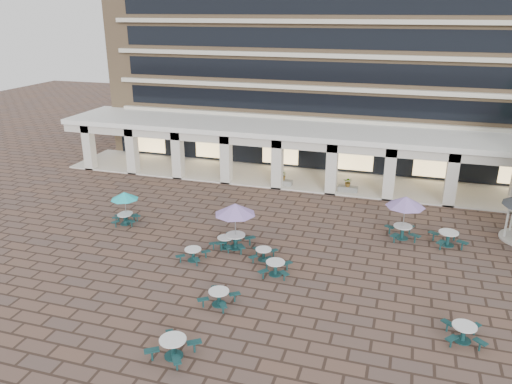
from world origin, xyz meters
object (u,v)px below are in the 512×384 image
at_px(picnic_table_1, 219,296).
at_px(picnic_table_2, 173,346).
at_px(planter_left, 283,180).
at_px(planter_right, 348,187).

relative_size(picnic_table_1, picnic_table_2, 0.90).
xyz_separation_m(picnic_table_1, planter_left, (-1.25, 17.27, 0.09)).
xyz_separation_m(picnic_table_1, picnic_table_2, (-0.40, -4.06, 0.05)).
xyz_separation_m(picnic_table_2, planter_left, (-0.85, 21.34, 0.04)).
bearing_deg(planter_left, picnic_table_2, -87.71).
relative_size(picnic_table_2, planter_right, 1.38).
relative_size(picnic_table_1, planter_right, 1.24).
bearing_deg(picnic_table_1, picnic_table_2, -85.81).
relative_size(picnic_table_1, planter_left, 1.24).
bearing_deg(planter_right, picnic_table_2, -101.30).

